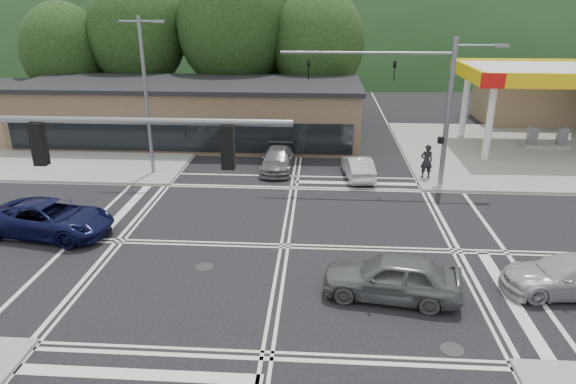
# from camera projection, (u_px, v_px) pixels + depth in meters

# --- Properties ---
(ground) EXTENTS (120.00, 120.00, 0.00)m
(ground) POSITION_uv_depth(u_px,v_px,m) (285.00, 246.00, 21.74)
(ground) COLOR black
(ground) RESTS_ON ground
(sidewalk_ne) EXTENTS (16.00, 16.00, 0.15)m
(sidewalk_ne) POSITION_uv_depth(u_px,v_px,m) (521.00, 152.00, 34.80)
(sidewalk_ne) COLOR gray
(sidewalk_ne) RESTS_ON ground
(sidewalk_nw) EXTENTS (16.00, 16.00, 0.15)m
(sidewalk_nw) POSITION_uv_depth(u_px,v_px,m) (91.00, 145.00, 36.65)
(sidewalk_nw) COLOR gray
(sidewalk_nw) RESTS_ON ground
(gas_station_canopy) EXTENTS (12.32, 8.34, 5.75)m
(gas_station_canopy) POSITION_uv_depth(u_px,v_px,m) (558.00, 76.00, 33.85)
(gas_station_canopy) COLOR silver
(gas_station_canopy) RESTS_ON ground
(convenience_store) EXTENTS (10.00, 6.00, 3.80)m
(convenience_store) POSITION_uv_depth(u_px,v_px,m) (542.00, 100.00, 43.19)
(convenience_store) COLOR #846B4F
(convenience_store) RESTS_ON ground
(commercial_row) EXTENTS (24.00, 8.00, 4.00)m
(commercial_row) POSITION_uv_depth(u_px,v_px,m) (192.00, 114.00, 37.40)
(commercial_row) COLOR brown
(commercial_row) RESTS_ON ground
(hill_north) EXTENTS (252.00, 126.00, 140.00)m
(hill_north) POSITION_uv_depth(u_px,v_px,m) (316.00, 50.00, 105.79)
(hill_north) COLOR #1A3317
(hill_north) RESTS_ON ground
(tree_n_a) EXTENTS (8.00, 8.00, 11.75)m
(tree_n_a) POSITION_uv_depth(u_px,v_px,m) (137.00, 34.00, 42.50)
(tree_n_a) COLOR #382619
(tree_n_a) RESTS_ON ground
(tree_n_b) EXTENTS (9.00, 9.00, 12.98)m
(tree_n_b) POSITION_uv_depth(u_px,v_px,m) (232.00, 26.00, 41.78)
(tree_n_b) COLOR #382619
(tree_n_b) RESTS_ON ground
(tree_n_c) EXTENTS (7.60, 7.60, 10.87)m
(tree_n_c) POSITION_uv_depth(u_px,v_px,m) (318.00, 43.00, 41.81)
(tree_n_c) COLOR #382619
(tree_n_c) RESTS_ON ground
(tree_n_d) EXTENTS (6.80, 6.80, 9.76)m
(tree_n_d) POSITION_uv_depth(u_px,v_px,m) (63.00, 51.00, 42.40)
(tree_n_d) COLOR #382619
(tree_n_d) RESTS_ON ground
(tree_n_e) EXTENTS (8.40, 8.40, 11.98)m
(tree_n_e) POSITION_uv_depth(u_px,v_px,m) (285.00, 31.00, 45.50)
(tree_n_e) COLOR #382619
(tree_n_e) RESTS_ON ground
(streetlight_nw) EXTENTS (2.50, 0.25, 9.00)m
(streetlight_nw) POSITION_uv_depth(u_px,v_px,m) (147.00, 89.00, 28.89)
(streetlight_nw) COLOR slate
(streetlight_nw) RESTS_ON ground
(signal_mast_ne) EXTENTS (11.65, 0.30, 8.00)m
(signal_mast_ne) POSITION_uv_depth(u_px,v_px,m) (426.00, 95.00, 27.18)
(signal_mast_ne) COLOR slate
(signal_mast_ne) RESTS_ON ground
(signal_mast_sw) EXTENTS (9.14, 0.28, 8.00)m
(signal_mast_sw) POSITION_uv_depth(u_px,v_px,m) (3.00, 202.00, 12.67)
(signal_mast_sw) COLOR slate
(signal_mast_sw) RESTS_ON ground
(car_blue_west) EXTENTS (5.91, 3.45, 1.55)m
(car_blue_west) POSITION_uv_depth(u_px,v_px,m) (50.00, 218.00, 22.57)
(car_blue_west) COLOR #0C0E35
(car_blue_west) RESTS_ON ground
(car_grey_center) EXTENTS (4.98, 2.62, 1.62)m
(car_grey_center) POSITION_uv_depth(u_px,v_px,m) (392.00, 277.00, 17.76)
(car_grey_center) COLOR #5A5D5F
(car_grey_center) RESTS_ON ground
(car_silver_east) EXTENTS (4.85, 2.22, 1.38)m
(car_silver_east) POSITION_uv_depth(u_px,v_px,m) (570.00, 275.00, 18.07)
(car_silver_east) COLOR #B1B2B9
(car_silver_east) RESTS_ON ground
(car_queue_a) EXTENTS (1.85, 4.11, 1.31)m
(car_queue_a) POSITION_uv_depth(u_px,v_px,m) (358.00, 167.00, 29.83)
(car_queue_a) COLOR silver
(car_queue_a) RESTS_ON ground
(car_queue_b) EXTENTS (1.87, 3.99, 1.32)m
(car_queue_b) POSITION_uv_depth(u_px,v_px,m) (319.00, 128.00, 38.76)
(car_queue_b) COLOR silver
(car_queue_b) RESTS_ON ground
(car_northbound) EXTENTS (1.90, 4.54, 1.31)m
(car_northbound) POSITION_uv_depth(u_px,v_px,m) (277.00, 160.00, 31.23)
(car_northbound) COLOR slate
(car_northbound) RESTS_ON ground
(pedestrian) EXTENTS (0.75, 0.52, 1.96)m
(pedestrian) POSITION_uv_depth(u_px,v_px,m) (426.00, 161.00, 29.32)
(pedestrian) COLOR black
(pedestrian) RESTS_ON sidewalk_ne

